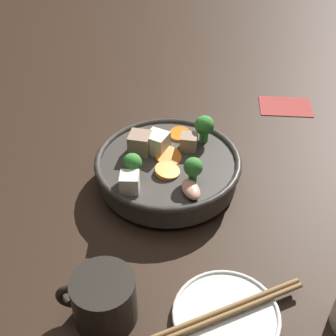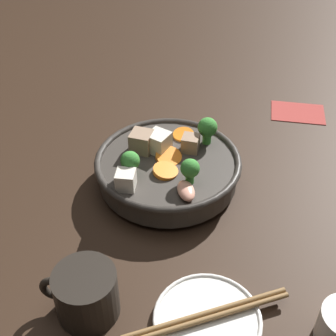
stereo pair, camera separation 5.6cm
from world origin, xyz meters
TOP-DOWN VIEW (x-y plane):
  - ground_plane at (0.00, 0.00)m, footprint 3.00×3.00m
  - stirfry_bowl at (0.00, 0.00)m, footprint 0.25×0.25m
  - side_saucer at (-0.09, 0.26)m, footprint 0.14×0.14m
  - dark_mug at (0.07, 0.27)m, footprint 0.10×0.08m
  - napkin at (-0.24, -0.26)m, footprint 0.11×0.08m
  - chopsticks_pair at (-0.09, 0.26)m, footprint 0.21×0.11m

SIDE VIEW (x-z plane):
  - ground_plane at x=0.00m, z-range 0.00..0.00m
  - napkin at x=-0.24m, z-range 0.00..0.00m
  - side_saucer at x=-0.09m, z-range 0.00..0.01m
  - chopsticks_pair at x=-0.09m, z-range 0.01..0.02m
  - dark_mug at x=0.07m, z-range 0.00..0.07m
  - stirfry_bowl at x=0.00m, z-range -0.01..0.09m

